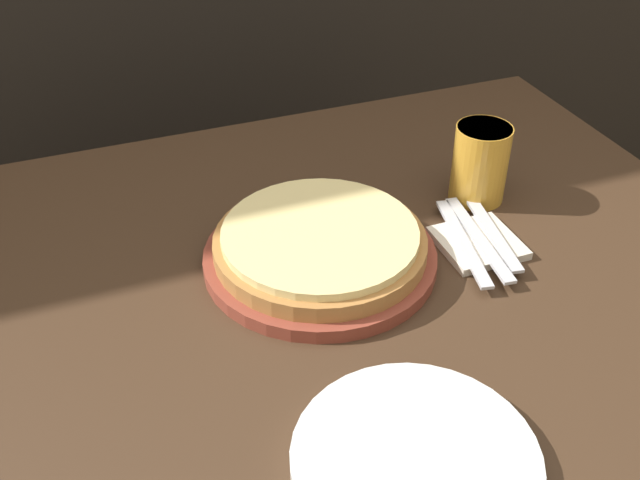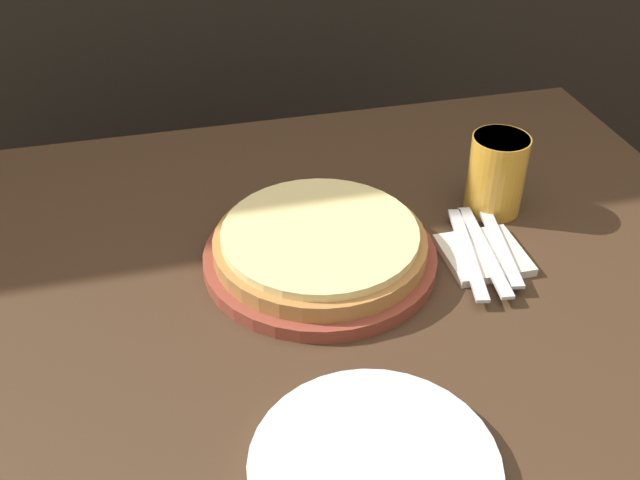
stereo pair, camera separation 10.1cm
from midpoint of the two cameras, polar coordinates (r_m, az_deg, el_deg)
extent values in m
cube|color=#3D2819|center=(1.27, 0.77, -16.76)|extent=(1.31, 0.97, 0.74)
cylinder|color=brown|center=(1.03, 2.81, -1.45)|extent=(0.32, 0.32, 0.02)
cylinder|color=#A87038|center=(1.02, 2.85, -0.47)|extent=(0.29, 0.29, 0.02)
cylinder|color=#EAD184|center=(1.01, 2.88, 0.35)|extent=(0.27, 0.27, 0.01)
cylinder|color=gold|center=(1.16, 15.76, 4.78)|extent=(0.09, 0.09, 0.12)
cylinder|color=white|center=(1.13, 16.20, 7.10)|extent=(0.08, 0.08, 0.01)
cylinder|color=silver|center=(0.79, 7.99, -16.98)|extent=(0.26, 0.26, 0.02)
cube|color=beige|center=(1.08, 15.05, -1.27)|extent=(0.11, 0.11, 0.01)
cube|color=silver|center=(1.06, 13.92, -1.11)|extent=(0.06, 0.21, 0.00)
cube|color=silver|center=(1.07, 15.12, -0.91)|extent=(0.04, 0.21, 0.00)
cube|color=silver|center=(1.08, 16.29, -0.71)|extent=(0.05, 0.18, 0.00)
camera|label=1|loc=(0.05, -87.14, 2.09)|focal=42.00mm
camera|label=2|loc=(0.05, 92.86, -2.09)|focal=42.00mm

